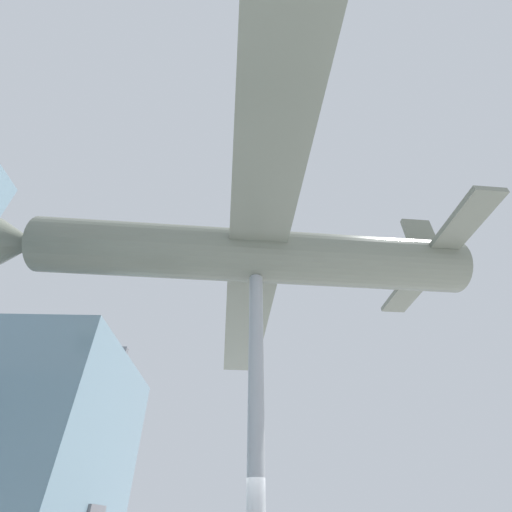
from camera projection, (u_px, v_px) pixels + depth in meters
support_pylon_central at (256, 408)px, 8.57m from camera, size 0.42×0.42×7.94m
suspended_airplane at (249, 255)px, 11.58m from camera, size 21.39×15.86×3.09m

